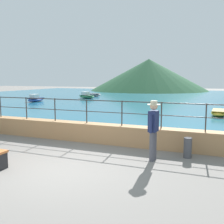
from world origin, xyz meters
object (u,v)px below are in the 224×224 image
Objects in this scene: person_walking at (153,127)px; boat_4 at (92,95)px; bollard at (188,148)px; boat_2 at (219,113)px; boat_1 at (87,96)px; boat_0 at (36,99)px.

person_walking is 26.94m from boat_4.
bollard is 9.59m from boat_2.
bollard is 0.25× the size of boat_1.
boat_2 is 20.22m from boat_4.
person_walking is 10.35m from boat_2.
boat_0 is (-15.21, 13.97, -0.65)m from person_walking.
boat_4 is at bearing 122.39° from bollard.
boat_2 is at bearing 84.32° from bollard.
boat_1 reaches higher than boat_4.
bollard is at bearing -95.68° from boat_2.
boat_2 is (1.87, 10.16, -0.72)m from person_walking.
bollard reaches higher than boat_2.
boat_1 is at bearing -74.38° from boat_4.
person_walking reaches higher than boat_0.
boat_0 is (-16.13, 13.36, 0.02)m from bollard.
person_walking is at bearing -42.57° from boat_0.
boat_1 reaches higher than boat_2.
person_walking reaches higher than bollard.
boat_1 is at bearing 65.81° from boat_0.
boat_0 is 9.51m from boat_4.
person_walking is 0.75× the size of boat_2.
bollard is at bearing -57.61° from boat_4.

